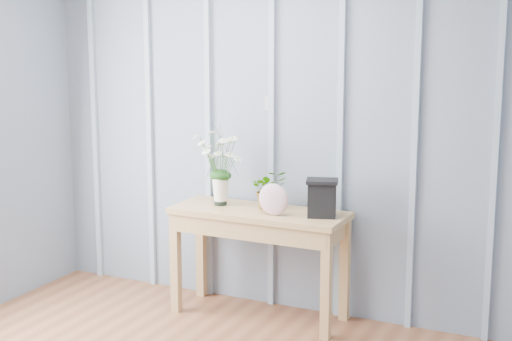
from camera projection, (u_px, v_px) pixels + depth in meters
The scene contains 6 objects.
room_shell at pixel (210, 25), 3.99m from camera, with size 4.00×4.50×2.50m.
sideboard at pixel (259, 226), 5.30m from camera, with size 1.20×0.45×0.75m.
daisy_vase at pixel (220, 157), 5.36m from camera, with size 0.38×0.29×0.54m.
spider_plant at pixel (269, 189), 5.30m from camera, with size 0.24×0.21×0.27m, color #103A10.
felt_disc_vessel at pixel (274, 199), 5.11m from camera, with size 0.21×0.06×0.21m, color #945175.
carved_box at pixel (322, 198), 5.08m from camera, with size 0.24×0.21×0.25m.
Camera 1 is at (1.96, -2.65, 2.01)m, focal length 55.00 mm.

